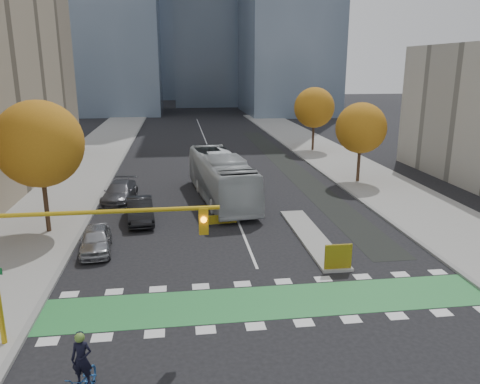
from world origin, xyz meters
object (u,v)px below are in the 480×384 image
object	(u,v)px
tree_east_far	(314,108)
traffic_signal_west	(66,242)
parked_car_a	(96,240)
tree_west	(39,144)
cyclist	(84,377)
tree_east_near	(361,128)
parked_car_c	(120,192)
bus	(221,177)
hazard_board	(338,257)
parked_car_b	(140,210)

from	to	relation	value
tree_east_far	traffic_signal_west	bearing A→B (deg)	-117.95
traffic_signal_west	parked_car_a	xyz separation A→B (m)	(-0.65, 9.05, -3.33)
tree_west	cyclist	xyz separation A→B (m)	(5.00, -15.82, -4.84)
tree_east_near	parked_car_c	world-z (taller)	tree_east_near
traffic_signal_west	parked_car_a	world-z (taller)	traffic_signal_west
traffic_signal_west	parked_car_a	size ratio (longest dim) A/B	2.08
traffic_signal_west	bus	xyz separation A→B (m)	(7.32, 18.59, -2.24)
tree_east_near	parked_car_a	distance (m)	24.94
traffic_signal_west	hazard_board	bearing A→B (deg)	21.55
tree_east_near	tree_east_far	bearing A→B (deg)	88.21
tree_east_near	traffic_signal_west	size ratio (longest dim) A/B	0.83
tree_west	tree_east_near	size ratio (longest dim) A/B	1.16
tree_east_near	bus	xyz separation A→B (m)	(-12.61, -3.92, -3.07)
tree_east_far	traffic_signal_west	xyz separation A→B (m)	(-20.43, -38.51, -1.21)
tree_east_near	parked_car_c	size ratio (longest dim) A/B	1.36
parked_car_c	bus	bearing A→B (deg)	2.73
cyclist	tree_west	bearing A→B (deg)	117.62
parked_car_b	hazard_board	bearing A→B (deg)	-48.01
tree_west	bus	bearing A→B (deg)	28.11
parked_car_a	tree_east_near	bearing A→B (deg)	27.49
tree_east_near	tree_west	bearing A→B (deg)	-157.38
hazard_board	traffic_signal_west	bearing A→B (deg)	-158.45
tree_east_far	parked_car_a	world-z (taller)	tree_east_far
parked_car_a	parked_car_c	distance (m)	10.00
hazard_board	parked_car_c	xyz separation A→B (m)	(-12.38, 14.34, -0.05)
hazard_board	bus	xyz separation A→B (m)	(-4.61, 13.88, 1.00)
parked_car_c	parked_car_a	bearing A→B (deg)	-85.06
tree_west	parked_car_c	size ratio (longest dim) A/B	1.58
parked_car_a	parked_car_c	size ratio (longest dim) A/B	0.79
bus	parked_car_a	distance (m)	12.48
parked_car_a	parked_car_b	world-z (taller)	parked_car_b
tree_west	cyclist	size ratio (longest dim) A/B	3.55
tree_west	tree_east_far	xyz separation A→B (m)	(24.50, 26.00, -0.38)
hazard_board	parked_car_a	xyz separation A→B (m)	(-12.58, 4.34, -0.10)
hazard_board	parked_car_b	xyz separation A→B (m)	(-10.50, 9.34, -0.02)
bus	parked_car_c	xyz separation A→B (m)	(-7.77, 0.46, -1.04)
tree_east_near	cyclist	xyz separation A→B (m)	(-19.00, -25.82, -4.09)
hazard_board	traffic_signal_west	world-z (taller)	traffic_signal_west
parked_car_b	tree_west	bearing A→B (deg)	-170.73
hazard_board	traffic_signal_west	size ratio (longest dim) A/B	0.16
tree_west	tree_east_near	xyz separation A→B (m)	(24.00, 10.00, -0.75)
parked_car_c	hazard_board	bearing A→B (deg)	-43.10
hazard_board	traffic_signal_west	xyz separation A→B (m)	(-11.93, -4.71, 3.23)
tree_east_near	traffic_signal_west	world-z (taller)	tree_east_near
traffic_signal_west	bus	size ratio (longest dim) A/B	0.66
hazard_board	tree_east_near	world-z (taller)	tree_east_near
hazard_board	tree_west	distance (m)	18.44
tree_east_near	tree_east_far	distance (m)	16.01
tree_east_far	cyclist	world-z (taller)	tree_east_far
tree_east_near	parked_car_b	size ratio (longest dim) A/B	1.49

